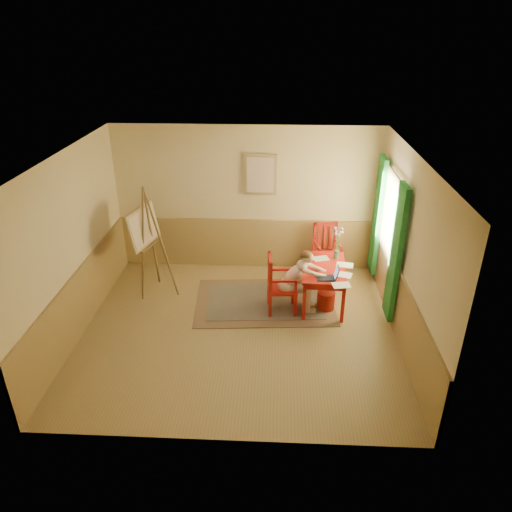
# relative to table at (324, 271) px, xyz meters

# --- Properties ---
(room) EXTENTS (5.04, 4.54, 2.84)m
(room) POSITION_rel_table_xyz_m (-1.39, -0.86, 0.77)
(room) COLOR #A3854E
(room) RESTS_ON ground
(wainscot) EXTENTS (5.00, 4.50, 1.00)m
(wainscot) POSITION_rel_table_xyz_m (-1.39, -0.07, -0.13)
(wainscot) COLOR #AA8A50
(wainscot) RESTS_ON room
(window) EXTENTS (0.12, 2.01, 2.20)m
(window) POSITION_rel_table_xyz_m (1.03, 0.24, 0.71)
(window) COLOR white
(window) RESTS_ON room
(wall_portrait) EXTENTS (0.60, 0.05, 0.76)m
(wall_portrait) POSITION_rel_table_xyz_m (-1.14, 1.34, 1.27)
(wall_portrait) COLOR tan
(wall_portrait) RESTS_ON room
(rug) EXTENTS (2.51, 1.77, 0.02)m
(rug) POSITION_rel_table_xyz_m (-1.00, -0.01, -0.62)
(rug) COLOR #8C7251
(rug) RESTS_ON room
(table) EXTENTS (0.78, 1.24, 0.72)m
(table) POSITION_rel_table_xyz_m (0.00, 0.00, 0.00)
(table) COLOR #AF1B12
(table) RESTS_ON room
(chair_left) EXTENTS (0.50, 0.49, 1.02)m
(chair_left) POSITION_rel_table_xyz_m (-0.75, -0.28, -0.12)
(chair_left) COLOR #AF1B12
(chair_left) RESTS_ON room
(chair_back) EXTENTS (0.54, 0.56, 1.04)m
(chair_back) POSITION_rel_table_xyz_m (0.13, 1.02, -0.11)
(chair_back) COLOR #AF1B12
(chair_back) RESTS_ON room
(figure) EXTENTS (0.85, 0.38, 1.13)m
(figure) POSITION_rel_table_xyz_m (-0.45, -0.27, -0.01)
(figure) COLOR beige
(figure) RESTS_ON room
(laptop) EXTENTS (0.35, 0.22, 0.21)m
(laptop) POSITION_rel_table_xyz_m (0.05, -0.40, 0.13)
(laptop) COLOR #1E2338
(laptop) RESTS_ON table
(papers) EXTENTS (0.71, 1.18, 0.00)m
(papers) POSITION_rel_table_xyz_m (0.21, -0.13, 0.09)
(papers) COLOR white
(papers) RESTS_ON table
(vase) EXTENTS (0.19, 0.28, 0.56)m
(vase) POSITION_rel_table_xyz_m (0.24, 0.34, 0.35)
(vase) COLOR #3F724C
(vase) RESTS_ON table
(wastebasket) EXTENTS (0.34, 0.34, 0.33)m
(wastebasket) POSITION_rel_table_xyz_m (0.05, -0.17, -0.47)
(wastebasket) COLOR #A72114
(wastebasket) RESTS_ON room
(easel) EXTENTS (0.75, 0.89, 2.00)m
(easel) POSITION_rel_table_xyz_m (-3.08, 0.29, 0.55)
(easel) COLOR brown
(easel) RESTS_ON room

